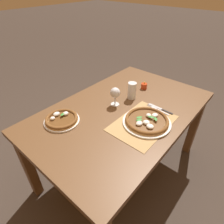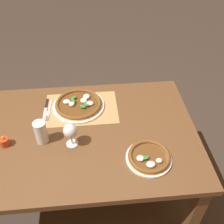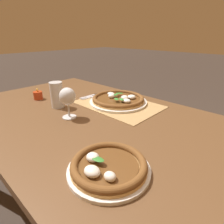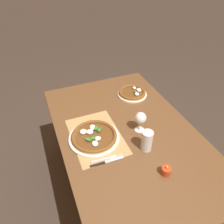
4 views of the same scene
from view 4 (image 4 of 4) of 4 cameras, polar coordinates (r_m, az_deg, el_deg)
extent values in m
plane|color=#382D26|center=(2.14, 3.07, -19.66)|extent=(24.00, 24.00, 0.00)
cube|color=brown|center=(1.57, 3.95, -5.75)|extent=(1.49, 0.94, 0.04)
cube|color=brown|center=(2.23, -13.76, -3.70)|extent=(0.07, 0.07, 0.70)
cube|color=brown|center=(2.42, 5.53, 1.15)|extent=(0.07, 0.07, 0.70)
cube|color=#A88451|center=(1.52, -4.17, -6.30)|extent=(0.48, 0.33, 0.00)
cylinder|color=silver|center=(1.50, -4.68, -6.73)|extent=(0.35, 0.35, 0.01)
cylinder|color=tan|center=(1.50, -4.70, -6.43)|extent=(0.31, 0.31, 0.01)
torus|color=brown|center=(1.49, -4.72, -6.17)|extent=(0.31, 0.31, 0.02)
cylinder|color=brown|center=(1.49, -4.71, -6.26)|extent=(0.26, 0.26, 0.00)
ellipsoid|color=silver|center=(1.43, -4.47, -8.21)|extent=(0.05, 0.04, 0.02)
ellipsoid|color=silver|center=(1.54, -5.10, -3.97)|extent=(0.05, 0.04, 0.02)
ellipsoid|color=silver|center=(1.51, -5.81, -5.16)|extent=(0.05, 0.05, 0.03)
ellipsoid|color=silver|center=(1.51, -7.53, -5.11)|extent=(0.05, 0.05, 0.03)
ellipsoid|color=silver|center=(1.46, -3.72, -6.91)|extent=(0.04, 0.04, 0.03)
ellipsoid|color=#337A2D|center=(1.51, -3.35, -4.58)|extent=(0.05, 0.04, 0.00)
ellipsoid|color=#337A2D|center=(1.45, -4.78, -6.68)|extent=(0.03, 0.05, 0.00)
ellipsoid|color=#337A2D|center=(1.45, -6.20, -7.08)|extent=(0.05, 0.05, 0.00)
ellipsoid|color=#337A2D|center=(1.52, -4.23, -4.14)|extent=(0.05, 0.04, 0.00)
cylinder|color=silver|center=(1.92, 5.27, 4.68)|extent=(0.26, 0.26, 0.01)
cylinder|color=tan|center=(1.92, 5.28, 4.95)|extent=(0.23, 0.23, 0.01)
torus|color=brown|center=(1.91, 5.30, 5.19)|extent=(0.23, 0.23, 0.02)
cylinder|color=brown|center=(1.91, 5.30, 5.11)|extent=(0.18, 0.18, 0.00)
ellipsoid|color=silver|center=(1.96, 5.83, 6.30)|extent=(0.04, 0.03, 0.02)
ellipsoid|color=silver|center=(1.88, 6.51, 4.69)|extent=(0.04, 0.04, 0.03)
ellipsoid|color=silver|center=(1.93, 7.05, 5.72)|extent=(0.05, 0.04, 0.03)
ellipsoid|color=#337A2D|center=(1.89, 6.23, 5.26)|extent=(0.05, 0.03, 0.00)
cylinder|color=silver|center=(1.58, 7.15, -4.60)|extent=(0.07, 0.07, 0.00)
cylinder|color=silver|center=(1.55, 7.25, -3.66)|extent=(0.01, 0.01, 0.06)
ellipsoid|color=silver|center=(1.51, 7.47, -1.55)|extent=(0.08, 0.08, 0.08)
ellipsoid|color=#C17019|center=(1.51, 7.44, -1.85)|extent=(0.07, 0.07, 0.05)
cylinder|color=silver|center=(1.41, 9.09, -7.41)|extent=(0.07, 0.07, 0.15)
cylinder|color=black|center=(1.42, 9.03, -7.82)|extent=(0.07, 0.07, 0.12)
cylinder|color=silver|center=(1.37, 9.30, -5.92)|extent=(0.07, 0.07, 0.02)
cube|color=#B7B7BC|center=(1.38, -3.03, -12.39)|extent=(0.02, 0.12, 0.00)
cube|color=#B7B7BC|center=(1.39, 0.22, -11.65)|extent=(0.03, 0.05, 0.00)
cylinder|color=#B7B7BC|center=(1.40, 2.04, -11.52)|extent=(0.01, 0.04, 0.00)
cylinder|color=#B7B7BC|center=(1.40, 1.96, -11.34)|extent=(0.01, 0.04, 0.00)
cylinder|color=#B7B7BC|center=(1.40, 1.88, -11.16)|extent=(0.01, 0.04, 0.00)
cylinder|color=#B7B7BC|center=(1.41, 1.80, -10.98)|extent=(0.01, 0.04, 0.00)
cube|color=black|center=(1.36, -3.78, -13.48)|extent=(0.02, 0.10, 0.01)
cube|color=#B7B7BC|center=(1.38, 0.58, -12.28)|extent=(0.02, 0.12, 0.00)
cylinder|color=#B23819|center=(1.34, 13.93, -14.73)|extent=(0.06, 0.06, 0.05)
cylinder|color=silver|center=(1.35, 13.88, -14.92)|extent=(0.04, 0.04, 0.03)
ellipsoid|color=#F9C64C|center=(1.31, 14.17, -13.81)|extent=(0.01, 0.01, 0.02)
camera|label=1|loc=(2.00, -31.78, 27.58)|focal=30.00mm
camera|label=2|loc=(1.98, 41.61, 33.81)|focal=42.00mm
camera|label=3|loc=(2.15, 10.19, 19.57)|focal=30.00mm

